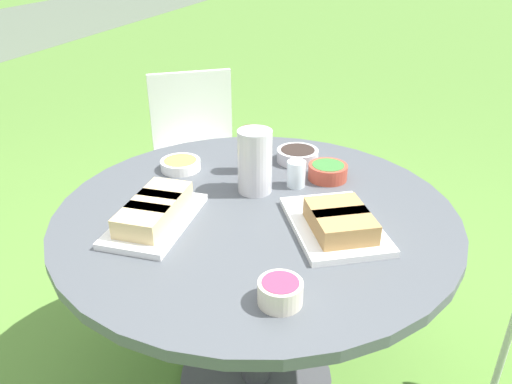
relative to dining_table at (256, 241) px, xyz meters
name	(u,v)px	position (x,y,z in m)	size (l,w,h in m)	color
ground_plane	(256,377)	(0.00, 0.00, -0.63)	(40.00, 40.00, 0.00)	#5B8C38
dining_table	(256,241)	(0.00, 0.00, 0.00)	(1.27, 1.27, 0.75)	#4C4C51
chair_near_right	(197,145)	(0.95, 0.63, -0.10)	(0.59, 0.60, 0.89)	silver
water_pitcher	(255,161)	(0.12, 0.04, 0.23)	(0.12, 0.11, 0.22)	silver
wine_glass	(250,141)	(0.26, 0.10, 0.24)	(0.06, 0.06, 0.17)	silver
platter_bread_main	(338,222)	(-0.06, -0.27, 0.16)	(0.43, 0.39, 0.08)	white
platter_charcuterie	(155,212)	(-0.17, 0.26, 0.16)	(0.37, 0.21, 0.08)	white
bowl_fries	(181,164)	(0.20, 0.35, 0.14)	(0.15, 0.15, 0.04)	white
bowl_salad	(328,171)	(0.28, -0.18, 0.15)	(0.14, 0.14, 0.06)	#B74733
bowl_olives	(298,155)	(0.40, -0.04, 0.15)	(0.16, 0.16, 0.05)	silver
bowl_dip_red	(280,291)	(-0.41, -0.19, 0.16)	(0.11, 0.11, 0.06)	beige
cup_water_near	(296,174)	(0.20, -0.08, 0.17)	(0.06, 0.06, 0.09)	silver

